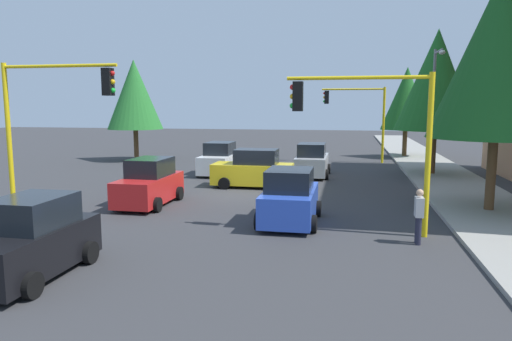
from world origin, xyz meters
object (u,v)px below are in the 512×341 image
Objects in this scene: traffic_signal_near_left at (368,121)px; tree_roadside_near at (499,55)px; car_silver at (312,161)px; car_black at (30,241)px; car_yellow at (254,170)px; car_red at (149,184)px; traffic_signal_far_left at (358,109)px; tree_opposite_side at (134,95)px; traffic_signal_near_right at (50,109)px; car_white at (219,160)px; car_blue at (290,198)px; street_lamp_curbside at (434,102)px; tree_roadside_far at (407,99)px; pedestrian_crossing at (419,215)px; tree_roadside_mid at (436,80)px.

traffic_signal_near_left is 0.56× the size of tree_roadside_near.
car_silver is 1.10× the size of car_black.
car_yellow and car_red have the same top height.
traffic_signal_far_left reaches higher than car_black.
traffic_signal_near_left is 24.54m from tree_opposite_side.
car_silver is at bearing -138.03° from tree_roadside_near.
traffic_signal_near_right is at bearing -29.65° from traffic_signal_far_left.
car_white is at bearing -46.32° from traffic_signal_far_left.
traffic_signal_near_right is 9.33m from car_blue.
street_lamp_curbside is at bearing 18.75° from traffic_signal_far_left.
car_black is (29.57, -12.09, -3.85)m from tree_roadside_far.
car_silver reaches higher than pedestrian_crossing.
pedestrian_crossing is at bearing 43.91° from tree_opposite_side.
tree_roadside_far is at bearing 170.82° from traffic_signal_near_left.
car_red is at bearing -34.29° from car_yellow.
street_lamp_curbside is 19.53m from car_black.
car_red is (1.10, -13.72, -5.19)m from tree_roadside_near.
car_black is at bearing 4.28° from car_red.
traffic_signal_near_left is 14.80m from tree_roadside_mid.
street_lamp_curbside is at bearing 122.81° from traffic_signal_near_right.
tree_roadside_far is 4.26× the size of pedestrian_crossing.
traffic_signal_far_left is 16.83m from tree_opposite_side.
car_black is at bearing -64.32° from pedestrian_crossing.
car_white is (1.99, -12.70, -4.77)m from tree_roadside_mid.
tree_opposite_side is 1.98× the size of car_white.
street_lamp_curbside reaches higher than pedestrian_crossing.
pedestrian_crossing is (24.88, -2.33, -3.83)m from tree_roadside_far.
traffic_signal_far_left is at bearing 179.85° from traffic_signal_near_left.
tree_opposite_side is 17.47m from car_red.
tree_opposite_side is 1.99× the size of car_blue.
car_white is 2.27× the size of pedestrian_crossing.
tree_roadside_far is 24.27m from car_blue.
tree_roadside_mid is 2.16× the size of car_red.
traffic_signal_far_left is 1.43× the size of car_white.
street_lamp_curbside is 12.62m from car_white.
tree_roadside_mid is (-4.39, 0.80, 1.32)m from street_lamp_curbside.
tree_roadside_far is at bearing 174.65° from pedestrian_crossing.
traffic_signal_near_right is 7.13m from car_black.
street_lamp_curbside is 1.68× the size of car_silver.
traffic_signal_near_left is at bearing 34.72° from car_white.
car_white is at bearing -145.28° from traffic_signal_near_left.
tree_roadside_far reaches higher than car_white.
tree_roadside_far is 1.91× the size of car_black.
traffic_signal_near_left is at bearing 12.30° from car_silver.
tree_opposite_side is (-18.00, -5.29, 0.95)m from traffic_signal_near_right.
tree_roadside_far is 1.76× the size of car_yellow.
car_black reaches higher than pedestrian_crossing.
street_lamp_curbside reaches higher than car_blue.
traffic_signal_near_left is 1.27× the size of car_yellow.
tree_opposite_side reaches higher than car_white.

